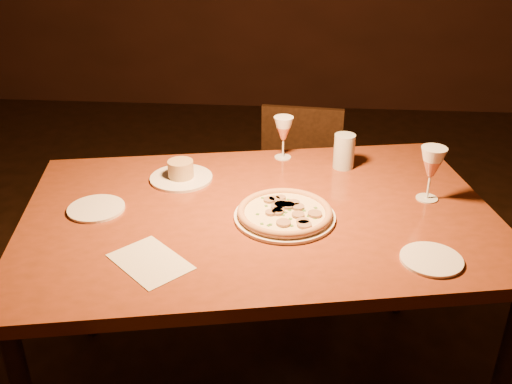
{
  "coord_description": "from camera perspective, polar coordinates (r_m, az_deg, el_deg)",
  "views": [
    {
      "loc": [
        0.14,
        -1.64,
        1.76
      ],
      "look_at": [
        -0.0,
        0.06,
        0.88
      ],
      "focal_mm": 40.0,
      "sensor_mm": 36.0,
      "label": 1
    }
  ],
  "objects": [
    {
      "name": "dining_table",
      "position": [
        1.94,
        0.33,
        -3.78
      ],
      "size": [
        1.72,
        1.28,
        0.83
      ],
      "rotation": [
        0.0,
        0.0,
        0.19
      ],
      "color": "brown",
      "rests_on": "floor"
    },
    {
      "name": "chair_far",
      "position": [
        2.87,
        4.19,
        0.68
      ],
      "size": [
        0.44,
        0.44,
        0.84
      ],
      "rotation": [
        0.0,
        0.0,
        -0.09
      ],
      "color": "black",
      "rests_on": "floor"
    },
    {
      "name": "pizza_plate",
      "position": [
        1.85,
        2.89,
        -2.12
      ],
      "size": [
        0.33,
        0.33,
        0.04
      ],
      "color": "white",
      "rests_on": "dining_table"
    },
    {
      "name": "ramekin_saucer",
      "position": [
        2.12,
        -7.51,
        1.85
      ],
      "size": [
        0.23,
        0.23,
        0.07
      ],
      "color": "white",
      "rests_on": "dining_table"
    },
    {
      "name": "wine_glass_far",
      "position": [
        2.26,
        2.74,
        5.44
      ],
      "size": [
        0.08,
        0.08,
        0.17
      ],
      "primitive_type": null,
      "color": "#BF6B4F",
      "rests_on": "dining_table"
    },
    {
      "name": "wine_glass_right",
      "position": [
        2.02,
        17.06,
        1.74
      ],
      "size": [
        0.09,
        0.09,
        0.19
      ],
      "primitive_type": null,
      "color": "#BF6B4F",
      "rests_on": "dining_table"
    },
    {
      "name": "water_tumbler",
      "position": [
        2.2,
        8.8,
        4.05
      ],
      "size": [
        0.08,
        0.08,
        0.13
      ],
      "primitive_type": "cylinder",
      "color": "#B1BBC1",
      "rests_on": "dining_table"
    },
    {
      "name": "side_plate_left",
      "position": [
        1.98,
        -15.68,
        -1.6
      ],
      "size": [
        0.19,
        0.19,
        0.01
      ],
      "primitive_type": "cylinder",
      "color": "white",
      "rests_on": "dining_table"
    },
    {
      "name": "side_plate_near",
      "position": [
        1.72,
        17.13,
        -6.46
      ],
      "size": [
        0.18,
        0.18,
        0.01
      ],
      "primitive_type": "cylinder",
      "color": "white",
      "rests_on": "dining_table"
    },
    {
      "name": "menu_card",
      "position": [
        1.67,
        -10.53,
        -6.87
      ],
      "size": [
        0.28,
        0.28,
        0.0
      ],
      "primitive_type": "cube",
      "rotation": [
        0.0,
        0.0,
        0.82
      ],
      "color": "beige",
      "rests_on": "dining_table"
    }
  ]
}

